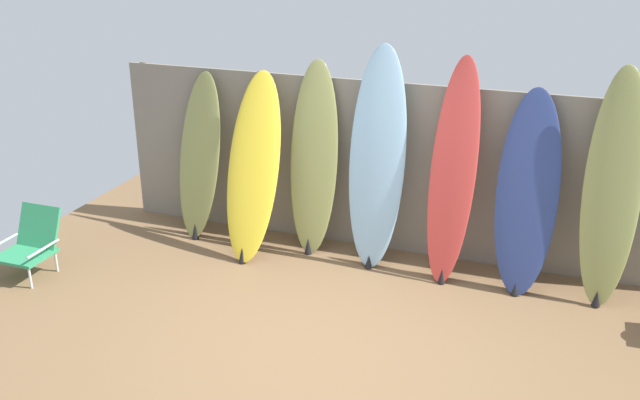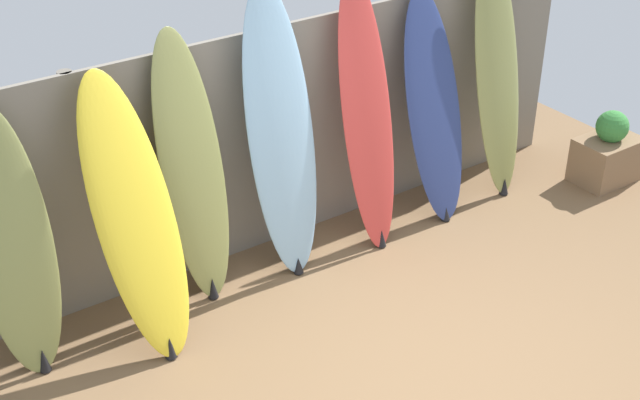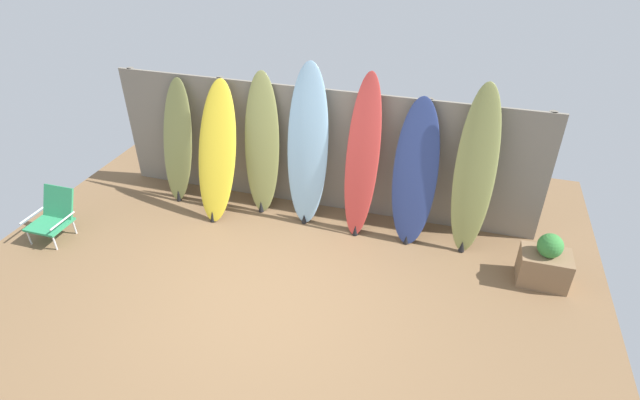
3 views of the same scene
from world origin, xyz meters
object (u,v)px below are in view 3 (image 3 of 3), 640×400
at_px(surfboard_red_4, 362,159).
at_px(planter_box, 545,263).
at_px(surfboard_yellow_1, 217,153).
at_px(beach_chair, 54,214).
at_px(surfboard_olive_2, 262,146).
at_px(surfboard_skyblue_3, 308,147).
at_px(surfboard_navy_5, 415,174).
at_px(surfboard_olive_6, 475,172).
at_px(surfboard_olive_0, 178,142).

distance_m(surfboard_red_4, planter_box, 2.53).
xyz_separation_m(surfboard_yellow_1, beach_chair, (-1.87, -1.22, -0.60)).
xyz_separation_m(surfboard_yellow_1, surfboard_olive_2, (0.56, 0.27, 0.06)).
bearing_deg(surfboard_red_4, planter_box, -12.31).
height_order(surfboard_olive_2, surfboard_skyblue_3, surfboard_skyblue_3).
height_order(surfboard_skyblue_3, surfboard_navy_5, surfboard_skyblue_3).
bearing_deg(planter_box, surfboard_skyblue_3, 169.94).
bearing_deg(planter_box, surfboard_yellow_1, 175.33).
bearing_deg(surfboard_red_4, surfboard_olive_6, 1.39).
height_order(surfboard_yellow_1, planter_box, surfboard_yellow_1).
bearing_deg(surfboard_navy_5, surfboard_olive_0, 179.19).
height_order(surfboard_yellow_1, surfboard_olive_6, surfboard_olive_6).
bearing_deg(surfboard_yellow_1, surfboard_red_4, 4.46).
xyz_separation_m(surfboard_olive_0, planter_box, (5.10, -0.57, -0.61)).
bearing_deg(planter_box, surfboard_olive_6, 149.84).
bearing_deg(surfboard_red_4, surfboard_navy_5, 0.57).
xyz_separation_m(surfboard_olive_0, surfboard_olive_6, (4.16, -0.02, 0.18)).
relative_size(surfboard_olive_2, surfboard_olive_6, 0.93).
bearing_deg(surfboard_olive_2, surfboard_olive_0, -177.54).
xyz_separation_m(surfboard_navy_5, beach_chair, (-4.57, -1.39, -0.61)).
xyz_separation_m(surfboard_red_4, beach_chair, (-3.88, -1.38, -0.73)).
relative_size(surfboard_olive_6, planter_box, 3.15).
relative_size(surfboard_olive_2, beach_chair, 3.10).
height_order(surfboard_olive_0, surfboard_skyblue_3, surfboard_skyblue_3).
relative_size(surfboard_yellow_1, planter_box, 2.75).
height_order(surfboard_olive_2, surfboard_olive_6, surfboard_olive_6).
xyz_separation_m(surfboard_skyblue_3, surfboard_navy_5, (1.45, -0.03, -0.16)).
height_order(surfboard_red_4, beach_chair, surfboard_red_4).
xyz_separation_m(surfboard_red_4, surfboard_navy_5, (0.69, 0.01, -0.12)).
height_order(surfboard_skyblue_3, beach_chair, surfboard_skyblue_3).
relative_size(surfboard_yellow_1, surfboard_navy_5, 0.99).
bearing_deg(beach_chair, surfboard_olive_2, 8.41).
relative_size(surfboard_skyblue_3, surfboard_red_4, 1.03).
distance_m(surfboard_skyblue_3, surfboard_red_4, 0.76).
bearing_deg(surfboard_olive_6, surfboard_red_4, -178.61).
xyz_separation_m(surfboard_yellow_1, surfboard_olive_6, (3.42, 0.19, 0.14)).
height_order(surfboard_red_4, planter_box, surfboard_red_4).
relative_size(surfboard_red_4, beach_chair, 3.32).
relative_size(surfboard_olive_0, surfboard_olive_6, 0.84).
bearing_deg(surfboard_olive_2, planter_box, -9.33).
bearing_deg(surfboard_skyblue_3, surfboard_red_4, -2.91).
distance_m(surfboard_olive_2, surfboard_olive_6, 2.86).
height_order(surfboard_olive_0, surfboard_olive_2, surfboard_olive_2).
distance_m(surfboard_yellow_1, beach_chair, 2.31).
bearing_deg(surfboard_navy_5, surfboard_olive_6, 2.19).
relative_size(surfboard_olive_0, surfboard_navy_5, 0.95).
xyz_separation_m(beach_chair, planter_box, (6.23, 0.87, -0.05)).
distance_m(surfboard_yellow_1, surfboard_olive_2, 0.62).
bearing_deg(surfboard_olive_0, surfboard_olive_6, -0.29).
distance_m(surfboard_olive_2, planter_box, 3.92).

